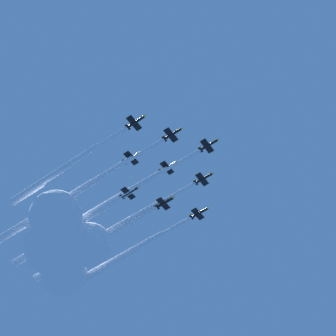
% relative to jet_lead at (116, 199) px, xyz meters
% --- Properties ---
extents(jet_lead, '(47.29, 65.90, 4.48)m').
position_rel_jet_lead_xyz_m(jet_lead, '(0.00, 0.00, 0.00)').
color(jet_lead, black).
extents(jet_port_inner, '(47.65, 67.47, 4.48)m').
position_rel_jet_lead_xyz_m(jet_port_inner, '(16.40, 2.06, 1.19)').
color(jet_port_inner, black).
extents(jet_starboard_inner, '(46.38, 63.76, 4.52)m').
position_rel_jet_lead_xyz_m(jet_starboard_inner, '(-5.17, 14.12, -0.50)').
color(jet_starboard_inner, black).
extents(jet_port_mid, '(47.35, 65.01, 4.48)m').
position_rel_jet_lead_xyz_m(jet_port_mid, '(11.62, 15.98, 1.91)').
color(jet_port_mid, black).
extents(jet_starboard_mid, '(44.95, 62.18, 4.53)m').
position_rel_jet_lead_xyz_m(jet_starboard_mid, '(30.74, -0.36, -0.77)').
color(jet_starboard_mid, black).
extents(jet_port_outer, '(45.06, 60.00, 4.43)m').
position_rel_jet_lead_xyz_m(jet_port_outer, '(-10.59, 27.22, -0.07)').
color(jet_port_outer, black).
extents(jet_starboard_outer, '(47.77, 65.31, 4.45)m').
position_rel_jet_lead_xyz_m(jet_starboard_outer, '(28.03, 17.22, -0.89)').
color(jet_starboard_outer, black).
extents(jet_trail_port, '(49.02, 66.86, 4.48)m').
position_rel_jet_lead_xyz_m(jet_trail_port, '(8.14, 32.71, 0.56)').
color(jet_trail_port, black).
extents(jet_trail_starboard, '(44.62, 59.40, 4.53)m').
position_rel_jet_lead_xyz_m(jet_trail_starboard, '(21.38, 28.88, -0.87)').
color(jet_trail_starboard, black).
extents(cloud_puff, '(53.78, 39.50, 32.33)m').
position_rel_jet_lead_xyz_m(cloud_puff, '(20.28, 23.77, -4.81)').
color(cloud_puff, white).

